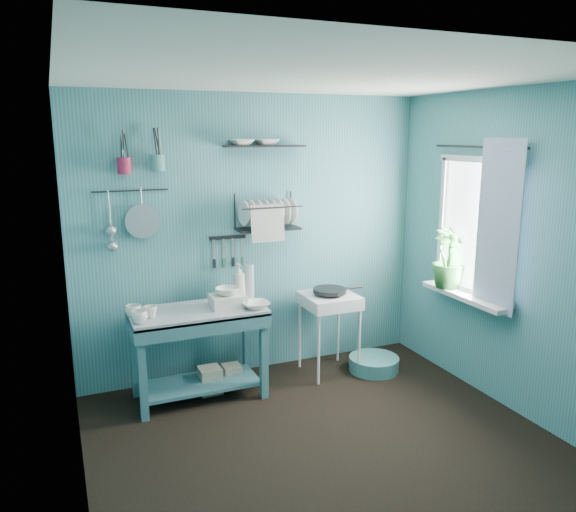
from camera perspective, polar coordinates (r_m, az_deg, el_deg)
name	(u,v)px	position (r m, az deg, el deg)	size (l,w,h in m)	color
floor	(328,447)	(4.18, 4.12, -18.77)	(3.20, 3.20, 0.00)	black
ceiling	(335,76)	(3.59, 4.76, 17.80)	(3.20, 3.20, 0.00)	silver
wall_back	(255,237)	(5.04, -3.40, 1.97)	(3.20, 3.20, 0.00)	#3C757B
wall_front	(496,357)	(2.52, 20.42, -9.58)	(3.20, 3.20, 0.00)	#3C757B
wall_left	(71,303)	(3.30, -21.20, -4.44)	(3.00, 3.00, 0.00)	#3C757B
wall_right	(518,255)	(4.63, 22.32, 0.12)	(3.00, 3.00, 0.00)	#3C757B
work_counter	(199,354)	(4.74, -9.04, -9.78)	(1.08, 0.54, 0.76)	#34656F
mug_left	(139,317)	(4.37, -14.87, -6.01)	(0.12, 0.12, 0.10)	silver
mug_mid	(151,312)	(4.48, -13.78, -5.53)	(0.10, 0.10, 0.09)	silver
mug_right	(134,311)	(4.52, -15.42, -5.43)	(0.12, 0.12, 0.10)	silver
wash_tub	(228,301)	(4.64, -6.16, -4.54)	(0.28, 0.22, 0.10)	beige
tub_bowl	(227,291)	(4.62, -6.18, -3.59)	(0.20, 0.20, 0.06)	silver
soap_bottle	(239,281)	(4.87, -5.02, -2.51)	(0.12, 0.12, 0.30)	beige
water_bottle	(249,280)	(4.92, -3.98, -2.45)	(0.09, 0.09, 0.28)	#A4ADB7
counter_bowl	(256,305)	(4.59, -3.28, -5.00)	(0.22, 0.22, 0.05)	silver
hotplate_stand	(329,334)	(5.18, 4.18, -7.86)	(0.46, 0.46, 0.74)	silver
frying_pan	(330,290)	(5.05, 4.25, -3.51)	(0.30, 0.30, 0.04)	black
knife_strip	(228,237)	(4.93, -6.16, 1.89)	(0.32, 0.02, 0.03)	black
dish_rack	(268,212)	(4.91, -2.07, 4.52)	(0.55, 0.24, 0.32)	black
upper_shelf	(264,146)	(4.88, -2.42, 11.10)	(0.70, 0.18, 0.01)	black
shelf_bowl_left	(242,140)	(4.82, -4.74, 11.63)	(0.20, 0.20, 0.05)	silver
shelf_bowl_right	(267,151)	(4.89, -2.17, 10.61)	(0.21, 0.21, 0.05)	silver
utensil_cup_magenta	(124,166)	(4.63, -16.30, 8.80)	(0.11, 0.11, 0.13)	maroon
utensil_cup_teal	(158,163)	(4.67, -13.10, 9.22)	(0.11, 0.11, 0.13)	teal
colander	(142,221)	(4.72, -14.57, 3.44)	(0.28, 0.28, 0.03)	#A3A5AB
ladle_outer	(109,209)	(4.69, -17.72, 4.56)	(0.01, 0.01, 0.30)	#A3A5AB
ladle_inner	(111,225)	(4.71, -17.58, 3.02)	(0.01, 0.01, 0.30)	#A3A5AB
hook_rail	(130,191)	(4.70, -15.72, 6.40)	(0.01, 0.01, 0.60)	black
window_glass	(477,227)	(4.91, 18.65, 2.85)	(1.10, 1.10, 0.00)	white
windowsill	(464,296)	(4.99, 17.45, -3.90)	(0.16, 0.95, 0.04)	silver
curtain	(498,227)	(4.65, 20.52, 2.82)	(1.35, 1.35, 0.00)	silver
curtain_rod	(478,147)	(4.83, 18.78, 10.45)	(0.02, 0.02, 1.05)	black
potted_plant	(449,258)	(5.09, 16.00, -0.24)	(0.29, 0.29, 0.52)	#29672C
storage_tin_large	(210,380)	(4.92, -7.92, -12.37)	(0.18, 0.18, 0.22)	gray
storage_tin_small	(232,376)	(5.00, -5.74, -12.02)	(0.15, 0.15, 0.20)	gray
floor_basin	(374,364)	(5.36, 8.71, -10.76)	(0.46, 0.46, 0.13)	teal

